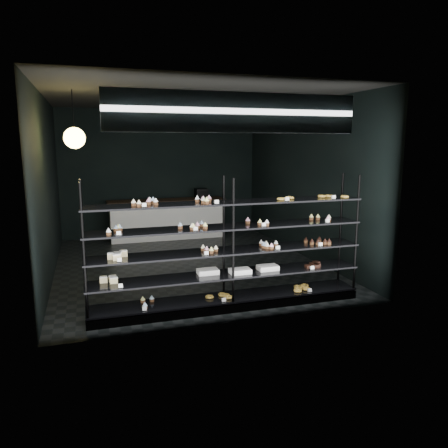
% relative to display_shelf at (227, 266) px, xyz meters
% --- Properties ---
extents(room, '(5.01, 6.01, 3.20)m').
position_rel_display_shelf_xyz_m(room, '(-0.02, 2.45, 0.97)').
color(room, black).
rests_on(room, ground).
extents(display_shelf, '(4.00, 0.50, 1.91)m').
position_rel_display_shelf_xyz_m(display_shelf, '(0.00, 0.00, 0.00)').
color(display_shelf, black).
rests_on(display_shelf, room).
extents(signage, '(3.30, 0.05, 0.50)m').
position_rel_display_shelf_xyz_m(signage, '(-0.02, -0.48, 2.12)').
color(signage, '#0D1941').
rests_on(signage, room).
extents(pendant_lamp, '(0.33, 0.33, 0.89)m').
position_rel_display_shelf_xyz_m(pendant_lamp, '(-2.00, 1.50, 1.82)').
color(pendant_lamp, black).
rests_on(pendant_lamp, room).
extents(service_counter, '(2.91, 0.65, 1.23)m').
position_rel_display_shelf_xyz_m(service_counter, '(0.03, 4.95, -0.13)').
color(service_counter, white).
rests_on(service_counter, room).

